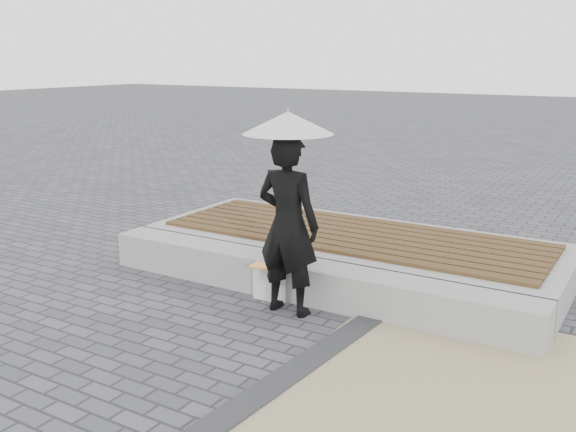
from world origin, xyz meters
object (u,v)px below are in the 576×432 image
object	(u,v)px
seating_ledge	(304,280)
woman	(288,225)
canvas_tote	(271,282)
handbag	(291,251)
parasol	(288,123)

from	to	relation	value
seating_ledge	woman	bearing A→B (deg)	-82.04
woman	canvas_tote	size ratio (longest dim) A/B	4.71
handbag	canvas_tote	size ratio (longest dim) A/B	0.83
seating_ledge	handbag	world-z (taller)	handbag
parasol	handbag	size ratio (longest dim) A/B	3.50
woman	canvas_tote	distance (m)	0.81
handbag	canvas_tote	distance (m)	0.39
seating_ledge	parasol	size ratio (longest dim) A/B	4.48
parasol	handbag	distance (m)	1.46
woman	handbag	distance (m)	0.57
seating_ledge	parasol	bearing A→B (deg)	-82.04
handbag	parasol	bearing A→B (deg)	-73.32
handbag	canvas_tote	world-z (taller)	handbag
handbag	seating_ledge	bearing A→B (deg)	13.64
canvas_tote	woman	bearing A→B (deg)	-30.01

